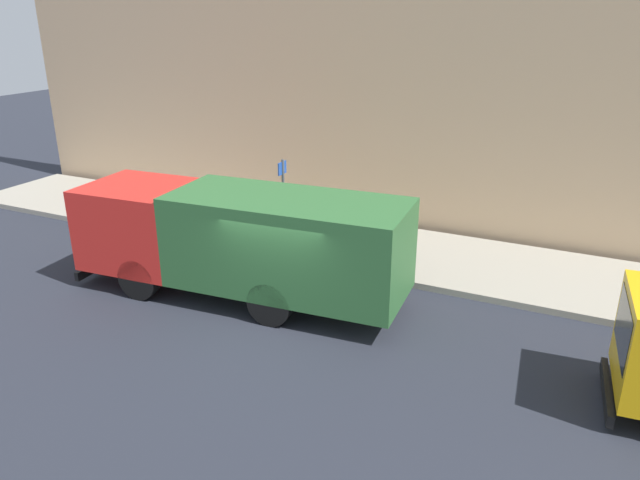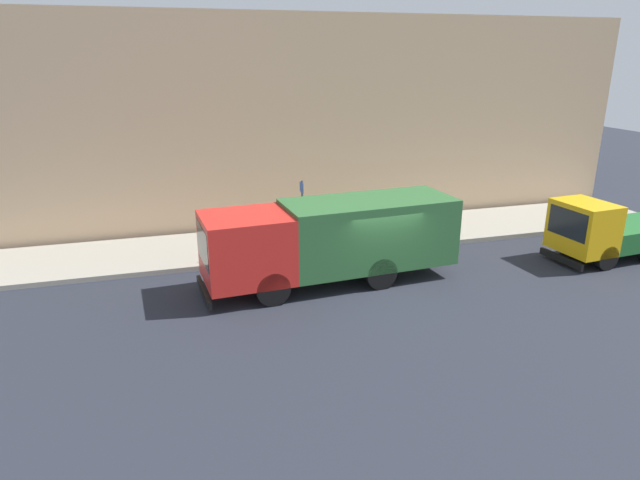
% 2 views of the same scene
% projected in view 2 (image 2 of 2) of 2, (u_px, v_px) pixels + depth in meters
% --- Properties ---
extents(ground, '(80.00, 80.00, 0.00)m').
position_uv_depth(ground, '(381.00, 285.00, 18.53)').
color(ground, '#252932').
extents(sidewalk, '(4.03, 30.00, 0.18)m').
position_uv_depth(sidewalk, '(335.00, 237.00, 23.06)').
color(sidewalk, '#A19B8B').
rests_on(sidewalk, ground).
extents(building_facade, '(0.50, 30.00, 9.03)m').
position_uv_depth(building_facade, '(318.00, 123.00, 23.94)').
color(building_facade, tan).
rests_on(building_facade, ground).
extents(large_utility_truck, '(2.97, 8.68, 2.77)m').
position_uv_depth(large_utility_truck, '(332.00, 237.00, 18.22)').
color(large_utility_truck, red).
rests_on(large_utility_truck, ground).
extents(small_flatbed_truck, '(2.52, 5.20, 2.30)m').
position_uv_depth(small_flatbed_truck, '(606.00, 231.00, 20.59)').
color(small_flatbed_truck, '#F1B011').
rests_on(small_flatbed_truck, ground).
extents(pedestrian_walking, '(0.50, 0.50, 1.61)m').
position_uv_depth(pedestrian_walking, '(240.00, 228.00, 21.14)').
color(pedestrian_walking, brown).
rests_on(pedestrian_walking, sidewalk).
extents(traffic_cone_orange, '(0.43, 0.43, 0.61)m').
position_uv_depth(traffic_cone_orange, '(208.00, 254.00, 19.97)').
color(traffic_cone_orange, orange).
rests_on(traffic_cone_orange, sidewalk).
extents(street_sign_post, '(0.44, 0.08, 2.77)m').
position_uv_depth(street_sign_post, '(302.00, 211.00, 20.62)').
color(street_sign_post, '#4C5156').
rests_on(street_sign_post, sidewalk).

